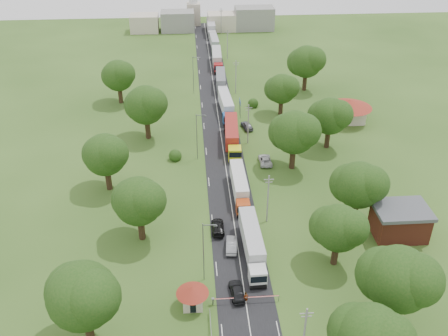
{
  "coord_description": "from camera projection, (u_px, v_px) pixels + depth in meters",
  "views": [
    {
      "loc": [
        -6.54,
        -73.44,
        50.63
      ],
      "look_at": [
        -0.73,
        5.91,
        3.0
      ],
      "focal_mm": 40.0,
      "sensor_mm": 36.0,
      "label": 1
    }
  ],
  "objects": [
    {
      "name": "church",
      "position": [
        194.0,
        10.0,
        187.22
      ],
      "size": [
        5.0,
        5.0,
        12.3
      ],
      "color": "beige",
      "rests_on": "ground"
    },
    {
      "name": "tree_11",
      "position": [
        105.0,
        154.0,
        88.58
      ],
      "size": [
        8.8,
        8.8,
        11.07
      ],
      "color": "#382616",
      "rests_on": "ground"
    },
    {
      "name": "truck_2",
      "position": [
        232.0,
        135.0,
        105.65
      ],
      "size": [
        3.48,
        15.76,
        4.35
      ],
      "color": "yellow",
      "rests_on": "ground"
    },
    {
      "name": "pole_3",
      "position": [
        236.0,
        76.0,
        129.13
      ],
      "size": [
        1.6,
        0.24,
        9.0
      ],
      "color": "gray",
      "rests_on": "ground"
    },
    {
      "name": "truck_7",
      "position": [
        211.0,
        28.0,
        177.7
      ],
      "size": [
        2.69,
        15.38,
        4.26
      ],
      "color": "#ACACAC",
      "rests_on": "ground"
    },
    {
      "name": "car_lane_mid",
      "position": [
        231.0,
        245.0,
        77.2
      ],
      "size": [
        2.04,
        4.75,
        1.52
      ],
      "primitive_type": "imported",
      "rotation": [
        0.0,
        0.0,
        3.05
      ],
      "color": "gray",
      "rests_on": "ground"
    },
    {
      "name": "pole_1",
      "position": [
        268.0,
        198.0,
        81.21
      ],
      "size": [
        1.6,
        0.24,
        9.0
      ],
      "color": "gray",
      "rests_on": "ground"
    },
    {
      "name": "road",
      "position": [
        223.0,
        146.0,
        106.37
      ],
      "size": [
        8.0,
        200.0,
        0.04
      ],
      "primitive_type": "cube",
      "color": "black",
      "rests_on": "ground"
    },
    {
      "name": "distant_town",
      "position": [
        207.0,
        21.0,
        181.64
      ],
      "size": [
        52.0,
        8.0,
        8.0
      ],
      "color": "gray",
      "rests_on": "ground"
    },
    {
      "name": "car_verge_far",
      "position": [
        247.0,
        125.0,
        113.18
      ],
      "size": [
        2.83,
        4.93,
        1.58
      ],
      "primitive_type": "imported",
      "rotation": [
        0.0,
        0.0,
        3.36
      ],
      "color": "#5C5E64",
      "rests_on": "ground"
    },
    {
      "name": "tree_3",
      "position": [
        359.0,
        184.0,
        80.09
      ],
      "size": [
        8.8,
        8.8,
        11.07
      ],
      "color": "#382616",
      "rests_on": "ground"
    },
    {
      "name": "tree_12",
      "position": [
        146.0,
        105.0,
        105.76
      ],
      "size": [
        9.6,
        9.6,
        12.05
      ],
      "color": "#382616",
      "rests_on": "ground"
    },
    {
      "name": "pedestrian_near",
      "position": [
        246.0,
        298.0,
        67.34
      ],
      "size": [
        0.8,
        0.65,
        1.89
      ],
      "primitive_type": "imported",
      "rotation": [
        0.0,
        0.0,
        0.32
      ],
      "color": "gray",
      "rests_on": "ground"
    },
    {
      "name": "pole_5",
      "position": [
        221.0,
        21.0,
        177.05
      ],
      "size": [
        1.6,
        0.24,
        9.0
      ],
      "color": "gray",
      "rests_on": "ground"
    },
    {
      "name": "boom_barrier",
      "position": [
        236.0,
        299.0,
        67.32
      ],
      "size": [
        9.22,
        0.35,
        1.18
      ],
      "color": "slate",
      "rests_on": "ground"
    },
    {
      "name": "pole_2",
      "position": [
        248.0,
        123.0,
        105.17
      ],
      "size": [
        1.6,
        0.24,
        9.0
      ],
      "color": "gray",
      "rests_on": "ground"
    },
    {
      "name": "tree_9",
      "position": [
        82.0,
        295.0,
        58.44
      ],
      "size": [
        9.6,
        9.6,
        12.05
      ],
      "color": "#382616",
      "rests_on": "ground"
    },
    {
      "name": "truck_0",
      "position": [
        252.0,
        243.0,
        75.29
      ],
      "size": [
        2.82,
        14.73,
        4.08
      ],
      "color": "silver",
      "rests_on": "ground"
    },
    {
      "name": "car_verge_near",
      "position": [
        265.0,
        160.0,
        99.84
      ],
      "size": [
        2.39,
        5.15,
        1.43
      ],
      "primitive_type": "imported",
      "rotation": [
        0.0,
        0.0,
        3.14
      ],
      "color": "silver",
      "rests_on": "ground"
    },
    {
      "name": "truck_5",
      "position": [
        217.0,
        59.0,
        148.82
      ],
      "size": [
        3.01,
        15.25,
        4.22
      ],
      "color": "maroon",
      "rests_on": "ground"
    },
    {
      "name": "tree_13",
      "position": [
        118.0,
        75.0,
        122.69
      ],
      "size": [
        8.8,
        8.8,
        11.07
      ],
      "color": "#382616",
      "rests_on": "ground"
    },
    {
      "name": "car_lane_front",
      "position": [
        237.0,
        291.0,
        68.68
      ],
      "size": [
        2.25,
        4.73,
        1.56
      ],
      "primitive_type": "imported",
      "rotation": [
        0.0,
        0.0,
        3.23
      ],
      "color": "black",
      "rests_on": "ground"
    },
    {
      "name": "tree_5",
      "position": [
        330.0,
        116.0,
        102.46
      ],
      "size": [
        8.8,
        8.8,
        11.07
      ],
      "color": "#382616",
      "rests_on": "ground"
    },
    {
      "name": "house_brick",
      "position": [
        400.0,
        221.0,
        79.26
      ],
      "size": [
        8.6,
        6.6,
        5.2
      ],
      "color": "maroon",
      "rests_on": "ground"
    },
    {
      "name": "pole_4",
      "position": [
        227.0,
        44.0,
        153.09
      ],
      "size": [
        1.6,
        0.24,
        9.0
      ],
      "color": "gray",
      "rests_on": "ground"
    },
    {
      "name": "truck_3",
      "position": [
        226.0,
        106.0,
        119.5
      ],
      "size": [
        3.13,
        14.46,
        3.99
      ],
      "color": "#184D93",
      "rests_on": "ground"
    },
    {
      "name": "lamp_2",
      "position": [
        194.0,
        73.0,
        128.86
      ],
      "size": [
        2.03,
        0.22,
        10.0
      ],
      "color": "slate",
      "rests_on": "ground"
    },
    {
      "name": "pole_0",
      "position": [
        304.0,
        336.0,
        57.25
      ],
      "size": [
        1.6,
        0.24,
        9.0
      ],
      "color": "gray",
      "rests_on": "ground"
    },
    {
      "name": "truck_6",
      "position": [
        214.0,
        43.0,
        162.88
      ],
      "size": [
        2.66,
        13.63,
        3.77
      ],
      "color": "#24602F",
      "rests_on": "ground"
    },
    {
      "name": "info_sign",
      "position": [
        240.0,
        104.0,
        117.99
      ],
      "size": [
        0.12,
        3.1,
        4.1
      ],
      "color": "slate",
      "rests_on": "ground"
    },
    {
      "name": "tree_4",
      "position": [
        294.0,
        132.0,
        94.74
      ],
      "size": [
        9.6,
        9.6,
        12.05
      ],
      "color": "#382616",
      "rests_on": "ground"
    },
    {
      "name": "tree_7",
      "position": [
        306.0,
        61.0,
        129.66
      ],
      "size": [
        9.6,
        9.6,
        12.05
      ],
      "color": "#382616",
      "rests_on": "ground"
    },
    {
      "name": "truck_1",
      "position": [
        240.0,
        186.0,
        89.24
      ],
      "size": [
        2.47,
        13.77,
        3.82
      ],
      "color": "#AC3C13",
      "rests_on": "ground"
    },
    {
      "name": "car_lane_rear",
      "position": [
        218.0,
        227.0,
        81.11
      ],
      "size": [
        2.08,
        5.03,
        1.46
      ],
      "primitive_type": "imported",
      "rotation": [
        0.0,
        0.0,
        3.13
      ],
      "color": "black",
      "rests_on": "ground"
    },
    {
      "name": "guard_booth",
      "position": [
        193.0,
        294.0,
        66.3
      ],
      "size": [
        4.4,
        4.4,
        3.45
      ],
      "color": "beige",
      "rests_on": "ground"
    },
    {
      "name": "tree_2",
      "position": [
        338.0,
        227.0,
        71.46
      ],
      "size": [
        8.0,
        8.0,
        10.1
      ],
      "color": "#382616",
      "rests_on": "ground"
    },
    {
      "name": "house_cream",
      "position": [
        349.0,
        107.0,
        114.94
      ],
      "size": [
        10.08,
        10.08,
        5.8
      ],
      "color": "beige",
      "rests_on": "ground"
    },
    {
      "name": "tree_6",
      "position": [
        282.0,
        89.0,
        116.88
      ],
      "size": [
        8.0,
        8.0,
        10.1
      ],
      "color": "#382616",
      "rests_on": "ground"
    },
    {
      "name": "tree_1",
      "position": [
        398.0,
        278.0,
        60.83
      ],
      "size": [
        9.6,
        9.6,
        12.05
      ],
      "color": "#382616",
      "rests_on": "ground"
    },
    {
      "name": "lamp_0",
      "position": [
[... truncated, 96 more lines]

